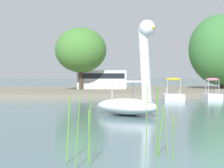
{
  "coord_description": "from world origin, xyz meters",
  "views": [
    {
      "loc": [
        -2.76,
        -7.31,
        1.59
      ],
      "look_at": [
        0.23,
        13.76,
        1.21
      ],
      "focal_mm": 69.25,
      "sensor_mm": 36.0,
      "label": 1
    }
  ],
  "objects": [
    {
      "name": "pedal_boat_yellow",
      "position": [
        5.34,
        20.59,
        0.4
      ],
      "size": [
        1.71,
        2.54,
        1.49
      ],
      "color": "white",
      "rests_on": "ground_plane"
    },
    {
      "name": "ground_plane",
      "position": [
        0.0,
        0.0,
        0.0
      ],
      "size": [
        534.91,
        534.91,
        0.0
      ],
      "primitive_type": "plane",
      "color": "slate"
    },
    {
      "name": "tree_broadleaf_behind_dock",
      "position": [
        -0.0,
        32.62,
        4.01
      ],
      "size": [
        6.65,
        6.63,
        5.73
      ],
      "color": "#423323",
      "rests_on": "shore_bank_far"
    },
    {
      "name": "reed_clump_foreground",
      "position": [
        -0.9,
        0.75,
        0.59
      ],
      "size": [
        3.61,
        1.22,
        1.42
      ],
      "color": "#568E38",
      "rests_on": "ground_plane"
    },
    {
      "name": "parked_van",
      "position": [
        2.04,
        33.92,
        1.33
      ],
      "size": [
        4.77,
        2.11,
        1.79
      ],
      "color": "silver",
      "rests_on": "shore_bank_far"
    },
    {
      "name": "pedal_boat_pink",
      "position": [
        8.12,
        20.75,
        0.43
      ],
      "size": [
        1.25,
        2.02,
        1.47
      ],
      "color": "white",
      "rests_on": "ground_plane"
    },
    {
      "name": "swan_boat",
      "position": [
        0.44,
        9.97,
        0.77
      ],
      "size": [
        3.15,
        3.45,
        3.8
      ],
      "color": "white",
      "rests_on": "ground_plane"
    },
    {
      "name": "tree_willow_near_path",
      "position": [
        14.17,
        33.77,
        4.23
      ],
      "size": [
        9.17,
        9.38,
        7.41
      ],
      "color": "#423323",
      "rests_on": "shore_bank_far"
    },
    {
      "name": "shore_bank_far",
      "position": [
        0.0,
        34.33,
        0.18
      ],
      "size": [
        116.29,
        24.09,
        0.36
      ],
      "primitive_type": "cube",
      "color": "slate",
      "rests_on": "ground_plane"
    }
  ]
}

